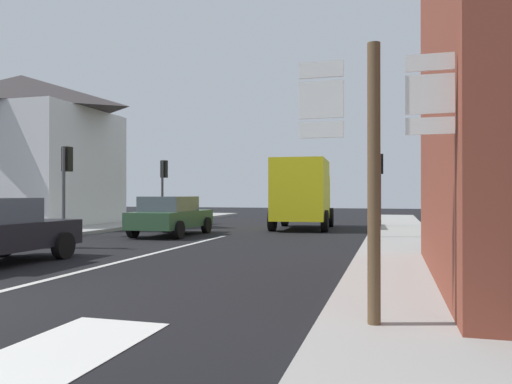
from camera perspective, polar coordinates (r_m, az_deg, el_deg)
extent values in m
plane|color=black|center=(16.47, -5.99, -5.67)|extent=(80.00, 80.00, 0.00)
cube|color=#9E9B96|center=(13.35, 16.74, -6.63)|extent=(2.22, 44.00, 0.14)
cube|color=#9E9B96|center=(18.14, -27.36, -4.92)|extent=(2.22, 44.00, 0.14)
cube|color=silver|center=(12.85, -12.58, -7.17)|extent=(0.16, 12.00, 0.01)
cube|color=silver|center=(5.52, -21.01, -16.50)|extent=(1.20, 2.20, 0.01)
cube|color=silver|center=(26.60, -25.57, 2.41)|extent=(7.99, 6.04, 5.56)
pyramid|color=#383333|center=(27.02, -25.56, 10.24)|extent=(8.39, 6.34, 1.82)
cube|color=silver|center=(29.42, -20.95, -2.59)|extent=(4.79, 1.20, 0.70)
cylinder|color=black|center=(13.82, -27.26, -5.35)|extent=(0.22, 0.64, 0.64)
cylinder|color=black|center=(12.70, -21.42, -5.81)|extent=(0.22, 0.64, 0.64)
cube|color=#2D5133|center=(18.84, -9.72, -3.10)|extent=(1.78, 4.21, 0.60)
cube|color=#47515B|center=(18.60, -10.04, -1.36)|extent=(1.56, 2.11, 0.55)
cylinder|color=black|center=(20.45, -10.36, -3.72)|extent=(0.22, 0.64, 0.64)
cylinder|color=black|center=(19.76, -5.77, -3.84)|extent=(0.22, 0.64, 0.64)
cylinder|color=black|center=(18.05, -14.06, -4.17)|extent=(0.22, 0.64, 0.64)
cylinder|color=black|center=(17.27, -8.97, -4.35)|extent=(0.22, 0.64, 0.64)
cube|color=yellow|center=(21.47, 5.24, 0.26)|extent=(2.40, 3.81, 2.60)
cube|color=yellow|center=(23.95, 5.98, -0.51)|extent=(2.16, 1.41, 2.00)
cube|color=#47515B|center=(24.01, 6.00, 1.40)|extent=(1.76, 0.20, 0.70)
cylinder|color=black|center=(24.08, 3.36, -2.89)|extent=(0.33, 0.91, 0.90)
cylinder|color=black|center=(23.83, 8.60, -2.92)|extent=(0.33, 0.91, 0.90)
cylinder|color=black|center=(20.73, 1.90, -3.31)|extent=(0.33, 0.91, 0.90)
cylinder|color=black|center=(20.45, 7.98, -3.35)|extent=(0.33, 0.91, 0.90)
cylinder|color=brown|center=(5.49, 13.51, 0.26)|extent=(0.14, 0.14, 3.20)
cube|color=white|center=(5.77, 7.57, 13.88)|extent=(0.50, 0.03, 0.18)
cube|color=black|center=(5.79, 7.59, 13.83)|extent=(0.43, 0.01, 0.13)
cube|color=white|center=(5.70, 7.57, 10.56)|extent=(0.50, 0.03, 0.42)
cube|color=black|center=(5.71, 7.60, 10.53)|extent=(0.43, 0.01, 0.32)
cube|color=white|center=(5.64, 7.57, 7.17)|extent=(0.50, 0.03, 0.18)
cube|color=black|center=(5.66, 7.60, 7.14)|extent=(0.43, 0.01, 0.13)
cube|color=white|center=(5.73, 19.49, 13.99)|extent=(0.50, 0.03, 0.18)
cube|color=black|center=(5.75, 19.48, 13.94)|extent=(0.43, 0.01, 0.13)
cube|color=white|center=(5.66, 19.50, 10.65)|extent=(0.50, 0.03, 0.42)
cube|color=black|center=(5.68, 19.48, 10.61)|extent=(0.43, 0.01, 0.32)
cube|color=white|center=(5.60, 19.50, 7.23)|extent=(0.50, 0.03, 0.18)
cube|color=black|center=(5.62, 19.49, 7.21)|extent=(0.43, 0.01, 0.13)
cylinder|color=#47474C|center=(25.93, -10.80, -0.02)|extent=(0.12, 0.12, 3.32)
cube|color=black|center=(26.15, -10.60, 2.63)|extent=(0.30, 0.28, 0.90)
sphere|color=red|center=(26.29, -10.47, 3.20)|extent=(0.18, 0.18, 0.18)
sphere|color=#3C2303|center=(26.27, -10.47, 2.60)|extent=(0.18, 0.18, 0.18)
sphere|color=black|center=(26.26, -10.47, 1.99)|extent=(0.18, 0.18, 0.18)
cylinder|color=#47474C|center=(22.66, 14.15, 0.08)|extent=(0.12, 0.12, 3.37)
cube|color=black|center=(22.90, 14.16, 3.17)|extent=(0.30, 0.28, 0.90)
sphere|color=red|center=(23.06, 14.17, 3.81)|extent=(0.18, 0.18, 0.18)
sphere|color=#3C2303|center=(23.04, 14.17, 3.12)|extent=(0.18, 0.18, 0.18)
sphere|color=black|center=(23.03, 14.17, 2.42)|extent=(0.18, 0.18, 0.18)
cylinder|color=#47474C|center=(19.13, -21.40, 0.03)|extent=(0.12, 0.12, 3.29)
cube|color=black|center=(19.33, -21.04, 3.58)|extent=(0.30, 0.28, 0.90)
sphere|color=red|center=(19.46, -20.79, 4.35)|extent=(0.18, 0.18, 0.18)
sphere|color=#3C2303|center=(19.44, -20.79, 3.53)|extent=(0.18, 0.18, 0.18)
sphere|color=black|center=(19.42, -20.80, 2.70)|extent=(0.18, 0.18, 0.18)
cylinder|color=#47474C|center=(16.75, 13.69, 0.66)|extent=(0.12, 0.12, 3.64)
cube|color=black|center=(17.03, 13.71, 5.26)|extent=(0.30, 0.28, 0.90)
sphere|color=red|center=(17.19, 13.72, 6.12)|extent=(0.18, 0.18, 0.18)
sphere|color=#3C2303|center=(17.16, 13.72, 5.19)|extent=(0.18, 0.18, 0.18)
sphere|color=black|center=(17.14, 13.72, 4.25)|extent=(0.18, 0.18, 0.18)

